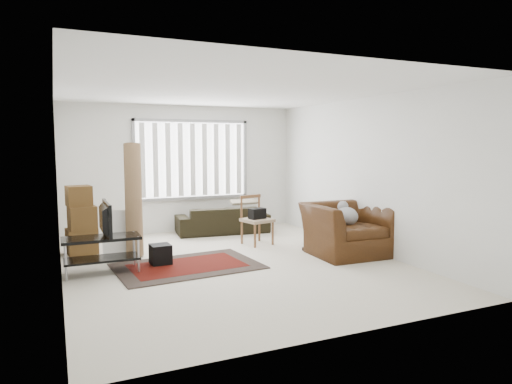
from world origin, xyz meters
TOP-DOWN VIEW (x-y plane):
  - room at (0.03, 0.51)m, footprint 6.00×6.02m
  - persian_rug at (-0.71, 0.12)m, footprint 2.26×1.60m
  - tv_stand at (-1.95, 0.26)m, footprint 1.09×0.49m
  - tv at (-1.95, 0.26)m, footprint 0.11×0.88m
  - subwoofer at (-1.07, 0.40)m, footprint 0.32×0.32m
  - moving_boxes at (-2.15, 1.69)m, footprint 0.53×0.50m
  - white_flatpack at (-1.54, 1.33)m, footprint 0.62×0.27m
  - rolled_rug at (-1.33, 1.19)m, footprint 0.37×0.63m
  - sofa at (0.70, 2.45)m, footprint 2.01×1.03m
  - side_chair at (0.92, 1.15)m, footprint 0.59×0.59m
  - armchair at (2.03, -0.22)m, footprint 1.39×1.22m

SIDE VIEW (x-z plane):
  - persian_rug at x=-0.71m, z-range 0.00..0.02m
  - subwoofer at x=-1.07m, z-range 0.02..0.32m
  - sofa at x=0.70m, z-range 0.00..0.74m
  - white_flatpack at x=-1.54m, z-range 0.00..0.77m
  - tv_stand at x=-1.95m, z-range 0.12..0.67m
  - side_chair at x=0.92m, z-range 0.05..0.97m
  - armchair at x=2.03m, z-range 0.00..1.01m
  - moving_boxes at x=-2.15m, z-range -0.04..1.13m
  - tv at x=-1.95m, z-range 0.55..1.05m
  - rolled_rug at x=-1.33m, z-range 0.00..1.91m
  - room at x=0.03m, z-range 0.40..3.11m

